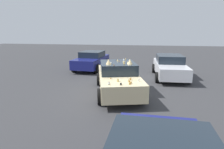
{
  "coord_description": "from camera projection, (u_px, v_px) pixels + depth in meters",
  "views": [
    {
      "loc": [
        -8.83,
        -1.17,
        3.0
      ],
      "look_at": [
        0.0,
        0.3,
        0.9
      ],
      "focal_mm": 30.6,
      "sensor_mm": 36.0,
      "label": 1
    }
  ],
  "objects": [
    {
      "name": "parked_sedan_row_back_center",
      "position": [
        170.0,
        66.0,
        12.22
      ],
      "size": [
        4.44,
        2.05,
        1.43
      ],
      "rotation": [
        0.0,
        0.0,
        3.17
      ],
      "color": "white",
      "rests_on": "ground"
    },
    {
      "name": "ground_plane",
      "position": [
        118.0,
        93.0,
        9.35
      ],
      "size": [
        60.0,
        60.0,
        0.0
      ],
      "primitive_type": "plane",
      "color": "#38383A"
    },
    {
      "name": "parked_sedan_near_left",
      "position": [
        92.0,
        60.0,
        14.76
      ],
      "size": [
        4.24,
        2.24,
        1.39
      ],
      "rotation": [
        0.0,
        0.0,
        3.06
      ],
      "color": "navy",
      "rests_on": "ground"
    },
    {
      "name": "art_car_decorated",
      "position": [
        118.0,
        78.0,
        9.22
      ],
      "size": [
        4.87,
        2.85,
        1.72
      ],
      "rotation": [
        0.0,
        0.0,
        3.39
      ],
      "color": "beige",
      "rests_on": "ground"
    }
  ]
}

